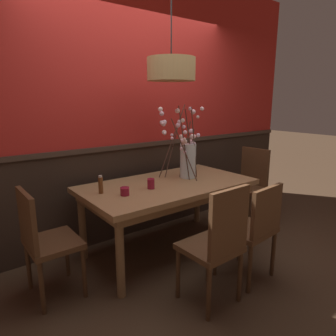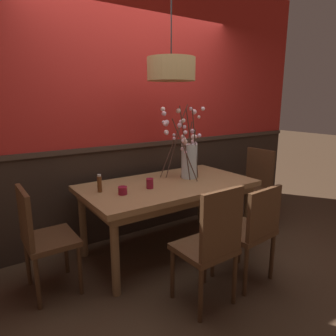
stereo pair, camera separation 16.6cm
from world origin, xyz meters
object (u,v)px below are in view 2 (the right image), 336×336
at_px(chair_far_side_left, 108,186).
at_px(chair_near_side_right, 251,228).
at_px(vase_with_blossoms, 187,155).
at_px(candle_holder_nearer_center, 150,183).
at_px(condiment_bottle, 99,184).
at_px(chair_head_west_end, 41,235).
at_px(dining_table, 168,191).
at_px(chair_head_east_end, 254,183).
at_px(candle_holder_nearer_edge, 123,190).
at_px(pendant_lamp, 171,69).
at_px(chair_far_side_right, 144,181).
at_px(chair_near_side_left, 211,243).

relative_size(chair_far_side_left, chair_near_side_right, 1.11).
height_order(vase_with_blossoms, candle_holder_nearer_center, vase_with_blossoms).
bearing_deg(condiment_bottle, chair_head_west_end, -167.66).
relative_size(dining_table, chair_head_east_end, 1.80).
bearing_deg(chair_far_side_left, candle_holder_nearer_edge, -105.90).
relative_size(vase_with_blossoms, pendant_lamp, 0.62).
bearing_deg(vase_with_blossoms, chair_far_side_right, 94.89).
distance_m(candle_holder_nearer_center, condiment_bottle, 0.47).
bearing_deg(chair_near_side_right, chair_far_side_left, 106.46).
bearing_deg(chair_far_side_left, chair_near_side_right, -73.54).
bearing_deg(chair_near_side_left, chair_near_side_right, 5.97).
xyz_separation_m(chair_head_east_end, pendant_lamp, (-1.29, -0.01, 1.31)).
relative_size(chair_near_side_left, candle_holder_nearer_edge, 11.44).
bearing_deg(candle_holder_nearer_edge, chair_far_side_left, 74.10).
height_order(candle_holder_nearer_center, condiment_bottle, condiment_bottle).
height_order(chair_head_west_end, chair_near_side_right, chair_head_west_end).
height_order(vase_with_blossoms, condiment_bottle, vase_with_blossoms).
relative_size(chair_near_side_left, candle_holder_nearer_center, 9.80).
relative_size(dining_table, chair_near_side_right, 1.98).
height_order(candle_holder_nearer_center, pendant_lamp, pendant_lamp).
bearing_deg(dining_table, chair_far_side_left, 105.81).
height_order(chair_head_west_end, vase_with_blossoms, vase_with_blossoms).
relative_size(dining_table, candle_holder_nearer_edge, 20.47).
height_order(chair_far_side_left, candle_holder_nearer_center, chair_far_side_left).
bearing_deg(chair_head_east_end, chair_head_west_end, -179.79).
bearing_deg(chair_head_west_end, candle_holder_nearer_center, -2.22).
xyz_separation_m(chair_far_side_right, chair_head_east_end, (1.08, -0.91, 0.01)).
relative_size(candle_holder_nearer_edge, pendant_lamp, 0.07).
xyz_separation_m(candle_holder_nearer_center, pendant_lamp, (0.27, 0.04, 1.05)).
distance_m(chair_far_side_left, chair_head_east_end, 1.83).
xyz_separation_m(chair_head_east_end, candle_holder_nearer_center, (-1.56, -0.05, 0.25)).
bearing_deg(pendant_lamp, dining_table, 138.30).
xyz_separation_m(vase_with_blossoms, condiment_bottle, (-0.99, 0.03, -0.17)).
bearing_deg(chair_near_side_left, chair_head_west_end, 138.34).
bearing_deg(dining_table, chair_far_side_right, 75.62).
relative_size(chair_far_side_right, chair_head_west_end, 1.05).
distance_m(chair_far_side_left, chair_head_west_end, 1.36).
bearing_deg(vase_with_blossoms, candle_holder_nearer_center, -166.45).
relative_size(chair_near_side_right, chair_head_east_end, 0.91).
distance_m(chair_near_side_left, condiment_bottle, 1.15).
relative_size(chair_head_east_end, vase_with_blossoms, 1.24).
bearing_deg(chair_head_east_end, candle_holder_nearer_edge, -177.77).
distance_m(vase_with_blossoms, pendant_lamp, 0.91).
xyz_separation_m(chair_head_west_end, chair_head_east_end, (2.56, 0.01, 0.02)).
bearing_deg(dining_table, pendant_lamp, -41.70).
height_order(chair_far_side_right, candle_holder_nearer_edge, chair_far_side_right).
xyz_separation_m(chair_far_side_left, chair_head_east_end, (1.57, -0.93, 0.00)).
bearing_deg(candle_holder_nearer_center, candle_holder_nearer_edge, -175.27).
xyz_separation_m(condiment_bottle, pendant_lamp, (0.71, -0.12, 1.02)).
bearing_deg(vase_with_blossoms, chair_far_side_left, 123.73).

